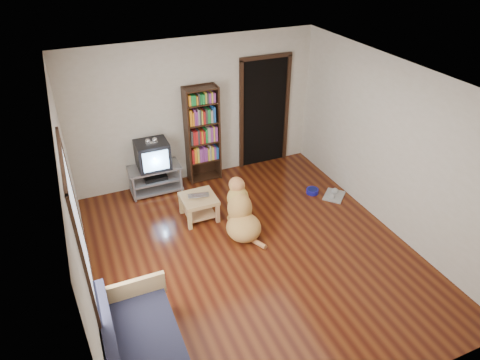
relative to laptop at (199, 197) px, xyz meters
name	(u,v)px	position (x,y,z in m)	size (l,w,h in m)	color
ground	(253,254)	(0.44, -1.14, -0.41)	(5.00, 5.00, 0.00)	#59260F
ceiling	(257,83)	(0.44, -1.14, 2.19)	(5.00, 5.00, 0.00)	white
wall_back	(196,111)	(0.44, 1.36, 0.89)	(4.50, 4.50, 0.00)	beige
wall_front	(377,317)	(0.44, -3.64, 0.89)	(4.50, 4.50, 0.00)	beige
wall_left	(76,219)	(-1.81, -1.14, 0.89)	(5.00, 5.00, 0.00)	beige
wall_right	(391,148)	(2.69, -1.14, 0.89)	(5.00, 5.00, 0.00)	beige
laptop	(199,197)	(0.00, 0.00, 0.00)	(0.34, 0.22, 0.03)	#BDBCC1
dog_bowl	(312,191)	(2.10, -0.07, -0.37)	(0.22, 0.22, 0.08)	#171592
grey_rag	(334,196)	(2.40, -0.32, -0.40)	(0.40, 0.32, 0.03)	#A7A7A7
window	(79,230)	(-1.79, -1.64, 1.09)	(0.03, 1.46, 1.70)	white
doorway	(264,110)	(1.79, 1.34, 0.71)	(1.03, 0.05, 2.19)	black
tv_stand	(155,178)	(-0.46, 1.11, -0.14)	(0.90, 0.45, 0.50)	#99999E
crt_tv	(152,154)	(-0.46, 1.13, 0.33)	(0.55, 0.52, 0.58)	black
bookshelf	(202,130)	(0.49, 1.20, 0.59)	(0.60, 0.30, 1.80)	black
coffee_table	(199,203)	(0.00, 0.03, -0.13)	(0.55, 0.55, 0.40)	tan
dog	(241,214)	(0.49, -0.56, -0.10)	(0.60, 1.06, 0.86)	tan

